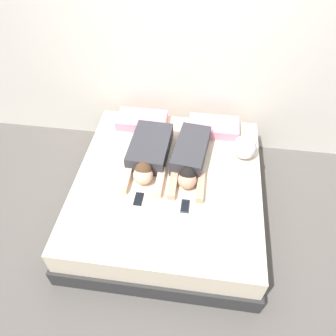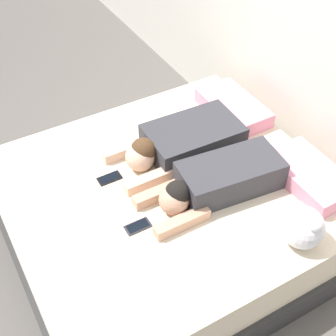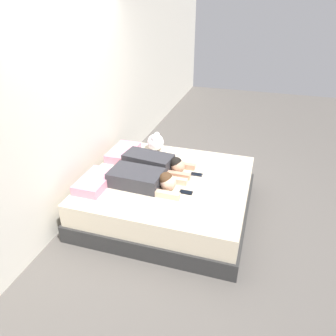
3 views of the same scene
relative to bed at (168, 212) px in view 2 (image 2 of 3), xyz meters
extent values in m
plane|color=#5B5651|center=(0.00, 0.00, -0.24)|extent=(12.00, 12.00, 0.00)
cube|color=#2D2D2D|center=(0.00, 0.00, -0.13)|extent=(1.85, 1.98, 0.21)
cube|color=beige|center=(0.00, 0.00, 0.11)|extent=(1.79, 1.92, 0.27)
cube|color=pink|center=(-0.40, 0.77, 0.30)|extent=(0.55, 0.31, 0.11)
cube|color=pink|center=(0.40, 0.77, 0.30)|extent=(0.55, 0.31, 0.11)
cube|color=#333338|center=(-0.23, 0.32, 0.34)|extent=(0.40, 0.63, 0.18)
sphere|color=beige|center=(-0.23, -0.07, 0.34)|extent=(0.19, 0.19, 0.19)
sphere|color=#4C331E|center=(-0.23, -0.05, 0.38)|extent=(0.16, 0.16, 0.16)
cube|color=beige|center=(-0.39, -0.09, 0.28)|extent=(0.07, 0.34, 0.07)
cube|color=beige|center=(-0.07, -0.09, 0.28)|extent=(0.07, 0.34, 0.07)
cube|color=#333338|center=(0.19, 0.32, 0.34)|extent=(0.37, 0.65, 0.19)
sphere|color=tan|center=(0.19, -0.07, 0.34)|extent=(0.18, 0.18, 0.18)
sphere|color=black|center=(0.19, -0.05, 0.38)|extent=(0.15, 0.15, 0.15)
cube|color=tan|center=(0.06, -0.09, 0.28)|extent=(0.07, 0.34, 0.07)
cube|color=tan|center=(0.32, -0.09, 0.28)|extent=(0.07, 0.34, 0.07)
cube|color=black|center=(-0.23, -0.29, 0.25)|extent=(0.08, 0.15, 0.01)
cube|color=black|center=(-0.23, -0.29, 0.26)|extent=(0.06, 0.13, 0.00)
cube|color=#2D2D33|center=(0.20, -0.31, 0.25)|extent=(0.08, 0.15, 0.01)
cube|color=black|center=(0.20, -0.31, 0.26)|extent=(0.06, 0.13, 0.00)
sphere|color=white|center=(0.73, 0.41, 0.36)|extent=(0.23, 0.23, 0.23)
sphere|color=white|center=(0.66, 0.41, 0.45)|extent=(0.08, 0.08, 0.08)
sphere|color=white|center=(0.79, 0.41, 0.45)|extent=(0.08, 0.08, 0.08)
camera|label=1|loc=(0.28, -2.06, 2.65)|focal=35.00mm
camera|label=2|loc=(1.74, -1.00, 2.31)|focal=50.00mm
camera|label=3|loc=(-3.27, -1.02, 2.30)|focal=35.00mm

